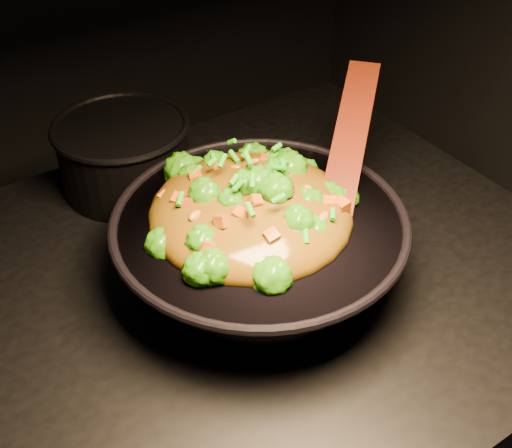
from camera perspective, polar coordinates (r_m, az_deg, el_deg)
stovetop at (r=1.39m, az=-3.14°, el=-18.55°), size 1.20×0.90×0.90m
wok at (r=1.00m, az=0.32°, el=-2.36°), size 0.46×0.46×0.12m
stir_fry at (r=0.94m, az=-0.48°, el=3.28°), size 0.32×0.32×0.11m
spatula at (r=1.03m, az=8.23°, el=6.89°), size 0.28×0.26×0.14m
back_pot at (r=1.23m, az=-11.62°, el=6.04°), size 0.29×0.29×0.14m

